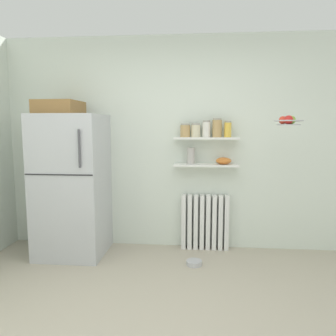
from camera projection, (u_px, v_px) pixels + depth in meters
ground_plane at (173, 311)px, 2.68m from camera, size 7.04×7.04×0.00m
back_wall at (182, 144)px, 4.04m from camera, size 7.04×0.10×2.60m
refrigerator at (72, 182)px, 3.81m from camera, size 0.76×0.75×1.80m
radiator at (205, 222)px, 4.01m from camera, size 0.58×0.12×0.68m
wall_shelf_lower at (206, 165)px, 3.89m from camera, size 0.77×0.22×0.02m
wall_shelf_upper at (206, 138)px, 3.85m from camera, size 0.77×0.22×0.02m
storage_jar_0 at (185, 130)px, 3.86m from camera, size 0.12×0.12×0.16m
storage_jar_1 at (196, 130)px, 3.85m from camera, size 0.11×0.11×0.16m
storage_jar_2 at (206, 129)px, 3.84m from camera, size 0.09×0.09×0.20m
storage_jar_3 at (217, 128)px, 3.82m from camera, size 0.11×0.11×0.22m
storage_jar_4 at (228, 129)px, 3.81m from camera, size 0.08×0.08×0.19m
vase at (191, 156)px, 3.89m from camera, size 0.10×0.10×0.20m
shelf_bowl at (224, 161)px, 3.86m from camera, size 0.18×0.18×0.08m
pet_food_bowl at (194, 263)px, 3.57m from camera, size 0.17×0.17×0.05m
hanging_fruit_basket at (288, 121)px, 3.27m from camera, size 0.29×0.29×0.10m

